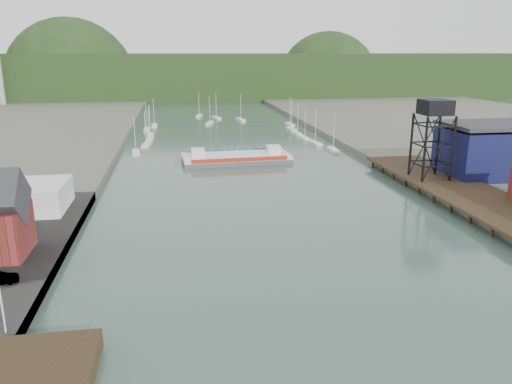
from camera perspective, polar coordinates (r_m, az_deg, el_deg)
name	(u,v)px	position (r m, az deg, el deg)	size (l,w,h in m)	color
ground	(375,378)	(47.38, 13.46, -19.94)	(600.00, 600.00, 0.00)	#2D463B
east_pier	(473,196)	(99.49, 23.58, -0.39)	(14.00, 70.00, 2.45)	black
white_shed	(11,198)	(92.65, -26.25, -0.57)	(18.00, 12.00, 4.50)	silver
lift_tower	(435,112)	(106.93, 19.77, 8.59)	(6.50, 6.50, 16.00)	black
blue_shed	(492,150)	(117.66, 25.37, 4.33)	(20.50, 14.50, 11.30)	#0C1136
marina_sailboats	(223,131)	(176.48, -3.74, 6.94)	(57.71, 92.65, 0.90)	silver
distant_hills	(193,78)	(337.19, -7.19, 12.77)	(500.00, 120.00, 80.00)	#193216
chain_ferry	(236,158)	(127.93, -2.27, 3.94)	(27.79, 12.51, 3.92)	#505053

